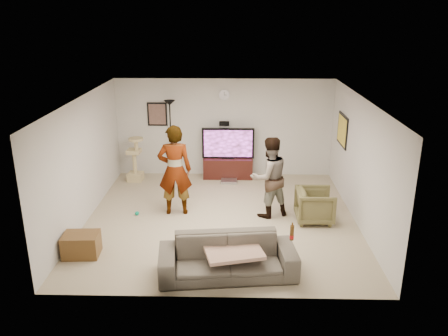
{
  "coord_description": "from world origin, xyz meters",
  "views": [
    {
      "loc": [
        0.28,
        -8.62,
        4.08
      ],
      "look_at": [
        0.06,
        0.2,
        1.04
      ],
      "focal_mm": 36.7,
      "sensor_mm": 36.0,
      "label": 1
    }
  ],
  "objects_px": {
    "cat_tree": "(134,159)",
    "person_left": "(175,170)",
    "tv_stand": "(228,168)",
    "tv": "(228,143)",
    "armchair": "(315,205)",
    "sofa": "(228,257)",
    "person_right": "(269,177)",
    "floor_lamp": "(171,139)",
    "side_table": "(81,245)",
    "beer_bottle": "(292,233)"
  },
  "relations": [
    {
      "from": "cat_tree",
      "to": "side_table",
      "type": "xyz_separation_m",
      "value": [
        -0.16,
        -3.77,
        -0.36
      ]
    },
    {
      "from": "person_left",
      "to": "beer_bottle",
      "type": "xyz_separation_m",
      "value": [
        2.15,
        -2.39,
        -0.19
      ]
    },
    {
      "from": "sofa",
      "to": "beer_bottle",
      "type": "xyz_separation_m",
      "value": [
        1.01,
        0.0,
        0.45
      ]
    },
    {
      "from": "person_right",
      "to": "sofa",
      "type": "height_order",
      "value": "person_right"
    },
    {
      "from": "tv_stand",
      "to": "beer_bottle",
      "type": "height_order",
      "value": "beer_bottle"
    },
    {
      "from": "floor_lamp",
      "to": "beer_bottle",
      "type": "relative_size",
      "value": 7.95
    },
    {
      "from": "beer_bottle",
      "to": "armchair",
      "type": "xyz_separation_m",
      "value": [
        0.72,
        2.07,
        -0.43
      ]
    },
    {
      "from": "person_right",
      "to": "beer_bottle",
      "type": "distance_m",
      "value": 2.32
    },
    {
      "from": "person_right",
      "to": "beer_bottle",
      "type": "xyz_separation_m",
      "value": [
        0.2,
        -2.31,
        -0.08
      ]
    },
    {
      "from": "floor_lamp",
      "to": "person_left",
      "type": "height_order",
      "value": "floor_lamp"
    },
    {
      "from": "floor_lamp",
      "to": "armchair",
      "type": "height_order",
      "value": "floor_lamp"
    },
    {
      "from": "person_left",
      "to": "person_right",
      "type": "distance_m",
      "value": 1.95
    },
    {
      "from": "floor_lamp",
      "to": "person_left",
      "type": "bearing_deg",
      "value": -80.33
    },
    {
      "from": "tv",
      "to": "person_left",
      "type": "height_order",
      "value": "person_left"
    },
    {
      "from": "floor_lamp",
      "to": "side_table",
      "type": "xyz_separation_m",
      "value": [
        -1.05,
        -4.1,
        -0.79
      ]
    },
    {
      "from": "person_left",
      "to": "person_right",
      "type": "xyz_separation_m",
      "value": [
        1.95,
        -0.08,
        -0.11
      ]
    },
    {
      "from": "tv",
      "to": "armchair",
      "type": "height_order",
      "value": "tv"
    },
    {
      "from": "tv",
      "to": "sofa",
      "type": "height_order",
      "value": "tv"
    },
    {
      "from": "cat_tree",
      "to": "armchair",
      "type": "relative_size",
      "value": 1.51
    },
    {
      "from": "armchair",
      "to": "tv_stand",
      "type": "bearing_deg",
      "value": 34.92
    },
    {
      "from": "floor_lamp",
      "to": "side_table",
      "type": "relative_size",
      "value": 3.26
    },
    {
      "from": "cat_tree",
      "to": "person_left",
      "type": "relative_size",
      "value": 0.59
    },
    {
      "from": "cat_tree",
      "to": "side_table",
      "type": "bearing_deg",
      "value": -92.43
    },
    {
      "from": "beer_bottle",
      "to": "cat_tree",
      "type": "bearing_deg",
      "value": 128.37
    },
    {
      "from": "beer_bottle",
      "to": "side_table",
      "type": "height_order",
      "value": "beer_bottle"
    },
    {
      "from": "tv_stand",
      "to": "tv",
      "type": "distance_m",
      "value": 0.65
    },
    {
      "from": "tv_stand",
      "to": "person_left",
      "type": "bearing_deg",
      "value": -115.62
    },
    {
      "from": "floor_lamp",
      "to": "beer_bottle",
      "type": "xyz_separation_m",
      "value": [
        2.54,
        -4.67,
        -0.22
      ]
    },
    {
      "from": "floor_lamp",
      "to": "side_table",
      "type": "height_order",
      "value": "floor_lamp"
    },
    {
      "from": "tv",
      "to": "armchair",
      "type": "bearing_deg",
      "value": -54.74
    },
    {
      "from": "person_right",
      "to": "beer_bottle",
      "type": "relative_size",
      "value": 6.8
    },
    {
      "from": "beer_bottle",
      "to": "armchair",
      "type": "height_order",
      "value": "beer_bottle"
    },
    {
      "from": "armchair",
      "to": "side_table",
      "type": "bearing_deg",
      "value": 108.91
    },
    {
      "from": "cat_tree",
      "to": "side_table",
      "type": "height_order",
      "value": "cat_tree"
    },
    {
      "from": "cat_tree",
      "to": "beer_bottle",
      "type": "bearing_deg",
      "value": -51.63
    },
    {
      "from": "person_right",
      "to": "side_table",
      "type": "relative_size",
      "value": 2.79
    },
    {
      "from": "floor_lamp",
      "to": "beer_bottle",
      "type": "bearing_deg",
      "value": -61.45
    },
    {
      "from": "tv",
      "to": "person_left",
      "type": "xyz_separation_m",
      "value": [
        -1.07,
        -2.23,
        0.05
      ]
    },
    {
      "from": "sofa",
      "to": "person_right",
      "type": "bearing_deg",
      "value": 64.19
    },
    {
      "from": "sofa",
      "to": "armchair",
      "type": "height_order",
      "value": "armchair"
    },
    {
      "from": "floor_lamp",
      "to": "person_right",
      "type": "bearing_deg",
      "value": -45.19
    },
    {
      "from": "person_left",
      "to": "sofa",
      "type": "relative_size",
      "value": 0.87
    },
    {
      "from": "person_right",
      "to": "armchair",
      "type": "xyz_separation_m",
      "value": [
        0.92,
        -0.25,
        -0.51
      ]
    },
    {
      "from": "tv_stand",
      "to": "tv",
      "type": "relative_size",
      "value": 0.95
    },
    {
      "from": "person_right",
      "to": "sofa",
      "type": "bearing_deg",
      "value": 46.13
    },
    {
      "from": "tv",
      "to": "person_left",
      "type": "distance_m",
      "value": 2.47
    },
    {
      "from": "side_table",
      "to": "tv_stand",
      "type": "bearing_deg",
      "value": 58.35
    },
    {
      "from": "floor_lamp",
      "to": "sofa",
      "type": "xyz_separation_m",
      "value": [
        1.52,
        -4.67,
        -0.67
      ]
    },
    {
      "from": "tv_stand",
      "to": "side_table",
      "type": "relative_size",
      "value": 2.06
    },
    {
      "from": "floor_lamp",
      "to": "side_table",
      "type": "distance_m",
      "value": 4.31
    }
  ]
}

